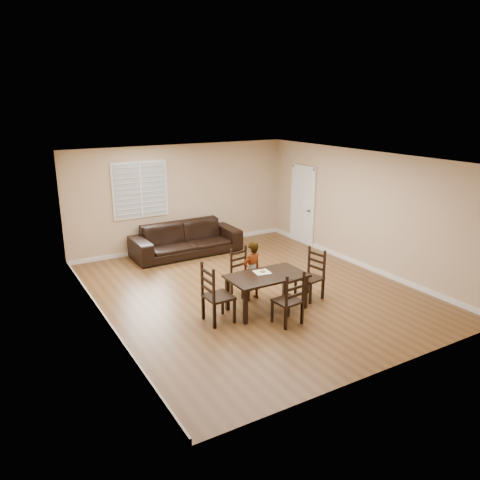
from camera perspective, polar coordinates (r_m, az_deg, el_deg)
name	(u,v)px	position (r m, az deg, el deg)	size (l,w,h in m)	color
ground	(252,290)	(9.69, 1.46, -6.16)	(7.00, 7.00, 0.00)	brown
room	(249,203)	(9.31, 1.15, 4.56)	(6.04, 7.04, 2.72)	tan
dining_table	(267,279)	(8.65, 3.27, -4.83)	(1.46, 0.83, 0.68)	black
chair_near	(241,272)	(9.44, 0.07, -3.97)	(0.48, 0.46, 0.95)	black
chair_far	(292,302)	(8.13, 6.36, -7.51)	(0.48, 0.45, 0.98)	black
chair_left	(212,297)	(8.17, -3.45, -6.93)	(0.46, 0.50, 1.09)	black
chair_right	(314,275)	(9.34, 8.97, -4.27)	(0.49, 0.52, 1.00)	black
child	(252,271)	(9.07, 1.45, -3.81)	(0.43, 0.28, 1.17)	gray
napkin	(262,272)	(8.75, 2.70, -3.93)	(0.28, 0.28, 0.00)	beige
donut	(263,271)	(8.75, 2.80, -3.76)	(0.11, 0.11, 0.04)	#C39346
sofa	(186,239)	(11.87, -6.57, 0.11)	(2.73, 1.07, 0.80)	black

